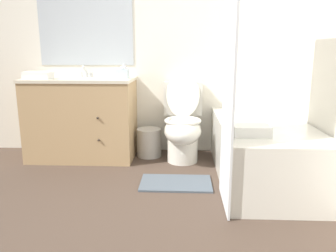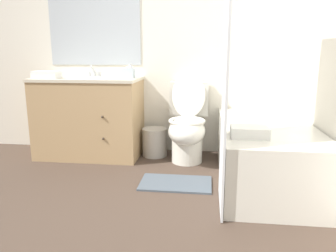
# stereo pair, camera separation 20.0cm
# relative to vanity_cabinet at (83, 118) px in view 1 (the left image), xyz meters

# --- Properties ---
(ground_plane) EXTENTS (14.00, 14.00, 0.00)m
(ground_plane) POSITION_rel_vanity_cabinet_xyz_m (0.79, -1.48, -0.42)
(ground_plane) COLOR #47382D
(wall_back) EXTENTS (8.00, 0.06, 2.50)m
(wall_back) POSITION_rel_vanity_cabinet_xyz_m (0.78, 0.31, 0.83)
(wall_back) COLOR white
(wall_back) RESTS_ON ground_plane
(wall_right) EXTENTS (0.05, 2.77, 2.50)m
(wall_right) POSITION_rel_vanity_cabinet_xyz_m (2.15, -0.60, 0.83)
(wall_right) COLOR white
(wall_right) RESTS_ON ground_plane
(vanity_cabinet) EXTENTS (1.08, 0.61, 0.83)m
(vanity_cabinet) POSITION_rel_vanity_cabinet_xyz_m (0.00, 0.00, 0.00)
(vanity_cabinet) COLOR tan
(vanity_cabinet) RESTS_ON ground_plane
(sink_faucet) EXTENTS (0.14, 0.12, 0.12)m
(sink_faucet) POSITION_rel_vanity_cabinet_xyz_m (-0.00, 0.20, 0.44)
(sink_faucet) COLOR silver
(sink_faucet) RESTS_ON vanity_cabinet
(toilet) EXTENTS (0.40, 0.68, 0.89)m
(toilet) POSITION_rel_vanity_cabinet_xyz_m (1.04, -0.06, -0.05)
(toilet) COLOR silver
(toilet) RESTS_ON ground_plane
(bathtub) EXTENTS (0.75, 1.56, 0.49)m
(bathtub) POSITION_rel_vanity_cabinet_xyz_m (1.74, -0.49, -0.18)
(bathtub) COLOR silver
(bathtub) RESTS_ON ground_plane
(shower_curtain) EXTENTS (0.01, 0.52, 2.03)m
(shower_curtain) POSITION_rel_vanity_cabinet_xyz_m (1.35, -1.05, 0.59)
(shower_curtain) COLOR white
(shower_curtain) RESTS_ON ground_plane
(wastebasket) EXTENTS (0.26, 0.26, 0.30)m
(wastebasket) POSITION_rel_vanity_cabinet_xyz_m (0.68, 0.06, -0.28)
(wastebasket) COLOR #B7B2A8
(wastebasket) RESTS_ON ground_plane
(tissue_box) EXTENTS (0.11, 0.12, 0.12)m
(tissue_box) POSITION_rel_vanity_cabinet_xyz_m (0.44, -0.02, 0.46)
(tissue_box) COLOR silver
(tissue_box) RESTS_ON vanity_cabinet
(soap_dispenser) EXTENTS (0.06, 0.06, 0.14)m
(soap_dispenser) POSITION_rel_vanity_cabinet_xyz_m (0.45, 0.01, 0.47)
(soap_dispenser) COLOR silver
(soap_dispenser) RESTS_ON vanity_cabinet
(hand_towel_folded) EXTENTS (0.26, 0.16, 0.07)m
(hand_towel_folded) POSITION_rel_vanity_cabinet_xyz_m (-0.37, -0.14, 0.44)
(hand_towel_folded) COLOR white
(hand_towel_folded) RESTS_ON vanity_cabinet
(bath_towel_folded) EXTENTS (0.26, 0.19, 0.08)m
(bath_towel_folded) POSITION_rel_vanity_cabinet_xyz_m (1.54, -0.94, 0.11)
(bath_towel_folded) COLOR white
(bath_towel_folded) RESTS_ON bathtub
(bath_mat) EXTENTS (0.60, 0.36, 0.02)m
(bath_mat) POSITION_rel_vanity_cabinet_xyz_m (0.99, -0.70, -0.42)
(bath_mat) COLOR #4C5660
(bath_mat) RESTS_ON ground_plane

